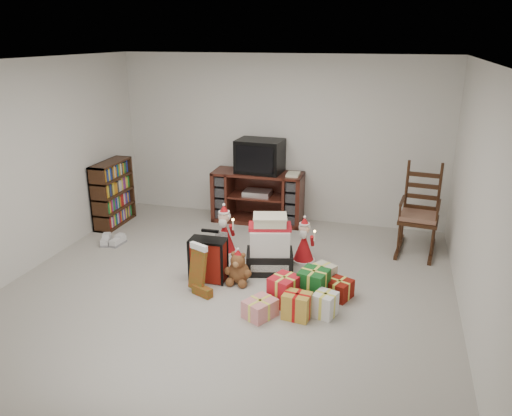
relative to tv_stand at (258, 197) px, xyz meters
The scene contains 13 objects.
room 2.40m from the tv_stand, 83.11° to the right, with size 5.01×5.01×2.51m.
tv_stand is the anchor object (origin of this frame).
bookshelf 2.19m from the tv_stand, 160.92° to the right, with size 0.27×0.80×0.98m.
rocking_chair 2.39m from the tv_stand, 11.14° to the right, with size 0.58×0.86×1.23m.
gift_pile 1.75m from the tv_stand, 69.49° to the right, with size 0.65×0.54×0.71m.
red_suitcase 2.08m from the tv_stand, 90.46° to the right, with size 0.41×0.22×0.61m.
stocking 2.36m from the tv_stand, 90.68° to the right, with size 0.27×0.12×0.58m, color #0C6C1C, non-canonical shape.
teddy_bear 2.08m from the tv_stand, 80.45° to the right, with size 0.26×0.23×0.38m.
santa_figurine 1.60m from the tv_stand, 52.76° to the right, with size 0.30×0.28×0.61m.
mrs_claus_figurine 1.29m from the tv_stand, 94.18° to the right, with size 0.33×0.31×0.68m.
sneaker_pair 2.25m from the tv_stand, 139.69° to the right, with size 0.34×0.29×0.09m.
gift_cluster 2.62m from the tv_stand, 63.25° to the right, with size 0.79×1.16×0.27m.
crt_television 0.64m from the tv_stand, 46.63° to the left, with size 0.70×0.53×0.50m.
Camera 1 is at (1.70, -4.79, 2.74)m, focal length 35.00 mm.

